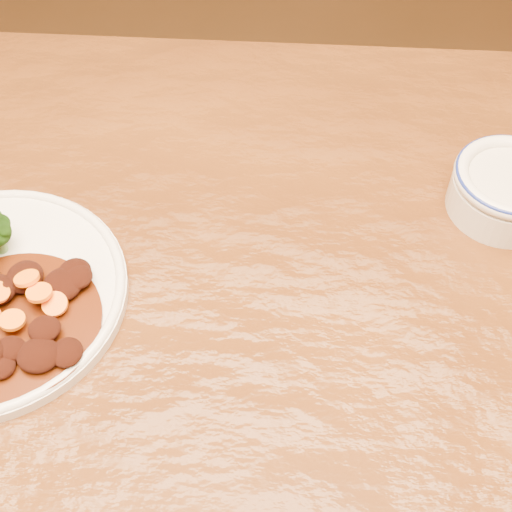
{
  "coord_description": "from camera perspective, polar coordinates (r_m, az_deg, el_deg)",
  "views": [
    {
      "loc": [
        0.04,
        -0.33,
        1.29
      ],
      "look_at": [
        0.04,
        0.08,
        0.77
      ],
      "focal_mm": 50.0,
      "sensor_mm": 36.0,
      "label": 1
    }
  ],
  "objects": [
    {
      "name": "dining_table",
      "position": [
        0.7,
        -3.19,
        -10.56
      ],
      "size": [
        1.55,
        0.99,
        0.75
      ],
      "rotation": [
        0.0,
        0.0,
        -0.06
      ],
      "color": "#5C3010",
      "rests_on": "ground"
    },
    {
      "name": "mince_stew",
      "position": [
        0.66,
        -19.24,
        -4.64
      ],
      "size": [
        0.16,
        0.16,
        0.03
      ],
      "color": "#4C2108",
      "rests_on": "dinner_plate"
    },
    {
      "name": "dip_bowl",
      "position": [
        0.75,
        19.51,
        5.17
      ],
      "size": [
        0.11,
        0.11,
        0.05
      ],
      "rotation": [
        0.0,
        0.0,
        -0.12
      ],
      "color": "silver",
      "rests_on": "dining_table"
    }
  ]
}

